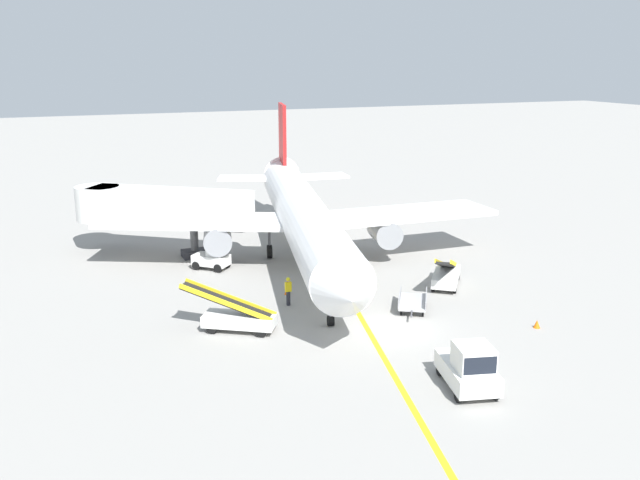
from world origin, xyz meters
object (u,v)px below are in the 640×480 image
airliner (302,215)px  safety_cone_wingtip_left (344,294)px  baggage_tug_near_wing (213,256)px  safety_cone_nose_right (537,324)px  belt_loader_aft_hold (446,274)px  ground_crew_marshaller (288,290)px  jet_bridge (152,207)px  safety_cone_nose_left (287,291)px  belt_loader_forward_hold (237,317)px  pushback_tug (469,368)px  baggage_cart_loaded (413,302)px

airliner → safety_cone_wingtip_left: airliner is taller
baggage_tug_near_wing → safety_cone_nose_right: baggage_tug_near_wing is taller
belt_loader_aft_hold → ground_crew_marshaller: belt_loader_aft_hold is taller
safety_cone_nose_right → jet_bridge: bearing=126.3°
safety_cone_wingtip_left → safety_cone_nose_left: bearing=147.5°
baggage_tug_near_wing → ground_crew_marshaller: 8.93m
baggage_tug_near_wing → safety_cone_nose_right: (13.37, -16.98, -0.71)m
jet_bridge → belt_loader_forward_hold: bearing=-84.7°
pushback_tug → safety_cone_wingtip_left: pushback_tug is taller
baggage_cart_loaded → safety_cone_nose_left: (-5.76, 5.19, -0.25)m
ground_crew_marshaller → safety_cone_nose_left: ground_crew_marshaller is taller
belt_loader_forward_hold → safety_cone_nose_left: (4.38, 4.46, -0.56)m
baggage_tug_near_wing → safety_cone_nose_right: size_ratio=5.98×
safety_cone_wingtip_left → pushback_tug: bearing=-89.4°
belt_loader_aft_hold → safety_cone_wingtip_left: (-6.83, 0.43, -0.56)m
safety_cone_nose_right → safety_cone_wingtip_left: same height
belt_loader_aft_hold → safety_cone_nose_right: 7.91m
baggage_cart_loaded → safety_cone_nose_right: bearing=-46.5°
baggage_tug_near_wing → jet_bridge: bearing=119.7°
jet_bridge → belt_loader_aft_hold: bearing=-42.6°
airliner → baggage_cart_loaded: size_ratio=9.65×
safety_cone_wingtip_left → safety_cone_nose_right: bearing=-47.7°
belt_loader_forward_hold → safety_cone_wingtip_left: size_ratio=11.12×
ground_crew_marshaller → safety_cone_nose_right: 13.88m
jet_bridge → belt_loader_forward_hold: jet_bridge is taller
safety_cone_nose_left → safety_cone_wingtip_left: bearing=-32.5°
baggage_cart_loaded → safety_cone_nose_right: baggage_cart_loaded is taller
pushback_tug → ground_crew_marshaller: (-3.65, 12.95, -0.08)m
pushback_tug → safety_cone_nose_right: (7.42, 4.59, -0.77)m
belt_loader_forward_hold → safety_cone_nose_right: belt_loader_forward_hold is taller
ground_crew_marshaller → safety_cone_wingtip_left: 3.60m
jet_bridge → safety_cone_wingtip_left: size_ratio=26.84×
pushback_tug → ground_crew_marshaller: size_ratio=2.33×
belt_loader_aft_hold → baggage_tug_near_wing: bearing=144.2°
airliner → safety_cone_wingtip_left: (-0.36, -7.89, -3.20)m
airliner → safety_cone_nose_right: airliner is taller
belt_loader_forward_hold → safety_cone_nose_right: bearing=-21.0°
belt_loader_aft_hold → baggage_cart_loaded: (-4.02, -2.88, -0.31)m
safety_cone_nose_left → safety_cone_nose_right: size_ratio=1.00×
belt_loader_aft_hold → ground_crew_marshaller: size_ratio=2.79×
baggage_cart_loaded → ground_crew_marshaller: bearing=152.0°
jet_bridge → belt_loader_aft_hold: (15.69, -14.45, -2.77)m
safety_cone_nose_left → airliner: bearing=61.1°
belt_loader_forward_hold → safety_cone_nose_right: size_ratio=11.12×
airliner → safety_cone_nose_left: airliner is taller
safety_cone_wingtip_left → airliner: bearing=87.4°
ground_crew_marshaller → airliner: bearing=63.6°
airliner → jet_bridge: (-9.23, 6.12, 0.12)m
ground_crew_marshaller → safety_cone_nose_right: (11.07, -8.35, -0.69)m
belt_loader_aft_hold → baggage_cart_loaded: 4.95m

